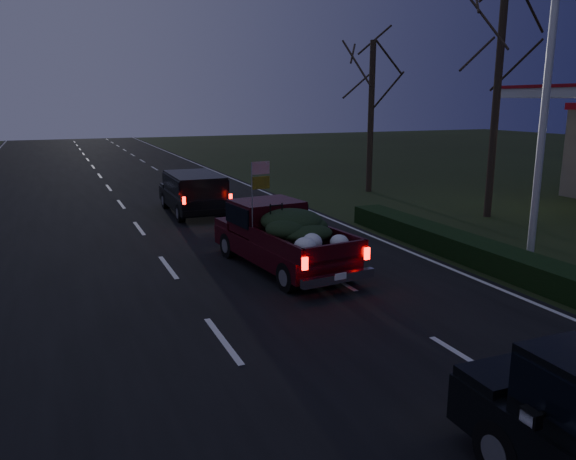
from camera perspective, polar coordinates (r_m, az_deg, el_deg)
name	(u,v)px	position (r m, az deg, el deg)	size (l,w,h in m)	color
ground	(223,341)	(10.53, -6.65, -11.13)	(120.00, 120.00, 0.00)	black
road_asphalt	(223,340)	(10.52, -6.66, -11.08)	(14.00, 120.00, 0.02)	black
hedge_row	(458,245)	(16.58, 16.86, -1.50)	(1.00, 10.00, 0.60)	black
light_pole	(550,53)	(16.59, 25.09, 15.95)	(0.50, 0.90, 9.16)	silver
bare_tree_mid	(501,41)	(22.30, 20.84, 17.49)	(3.60, 3.60, 8.50)	black
bare_tree_far	(372,80)	(27.22, 8.54, 14.84)	(3.60, 3.60, 7.00)	black
pickup_truck	(282,233)	(14.55, -0.62, -0.30)	(2.37, 4.98, 2.52)	#37070F
lead_suv	(194,189)	(21.88, -9.54, 4.09)	(1.90, 4.48, 1.28)	black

